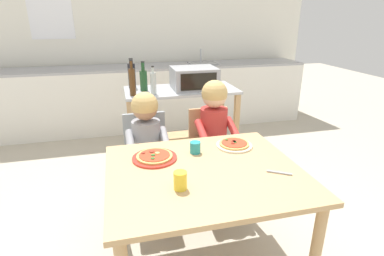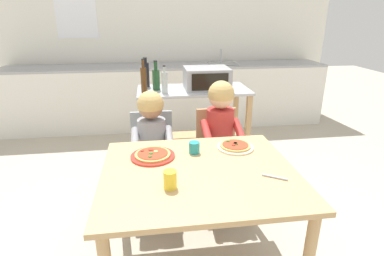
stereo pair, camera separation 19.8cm
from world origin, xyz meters
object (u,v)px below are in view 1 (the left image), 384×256
at_px(drinking_cup_yellow, 180,181).
at_px(pizza_plate_cream, 234,145).
at_px(toaster_oven, 194,78).
at_px(bottle_tall_green_wine, 153,83).
at_px(pizza_plate_red_rimmed, 155,157).
at_px(child_in_grey_shirt, 147,140).
at_px(child_in_red_shirt, 216,129).
at_px(dining_chair_right, 211,149).
at_px(dining_chair_left, 147,156).
at_px(bottle_squat_spirits, 132,75).
at_px(bottle_clear_vinegar, 144,80).
at_px(kitchen_island_cart, 181,116).
at_px(dining_table, 204,185).
at_px(serving_spoon, 279,173).
at_px(drinking_cup_teal, 195,147).
at_px(bottle_dark_olive_oil, 132,81).

bearing_deg(drinking_cup_yellow, pizza_plate_cream, 43.15).
xyz_separation_m(toaster_oven, bottle_tall_green_wine, (-0.43, -0.14, 0.00)).
relative_size(pizza_plate_red_rimmed, pizza_plate_cream, 1.14).
height_order(child_in_grey_shirt, child_in_red_shirt, child_in_red_shirt).
distance_m(toaster_oven, dining_chair_right, 0.82).
height_order(dining_chair_left, pizza_plate_cream, dining_chair_left).
relative_size(bottle_squat_spirits, dining_chair_left, 0.37).
distance_m(child_in_red_shirt, pizza_plate_cream, 0.40).
distance_m(bottle_clear_vinegar, dining_chair_right, 0.96).
bearing_deg(bottle_tall_green_wine, pizza_plate_cream, -68.24).
xyz_separation_m(kitchen_island_cart, dining_table, (-0.17, -1.45, 0.05)).
xyz_separation_m(bottle_squat_spirits, pizza_plate_red_rimmed, (0.04, -1.40, -0.26)).
bearing_deg(child_in_grey_shirt, bottle_squat_spirits, 92.12).
bearing_deg(serving_spoon, drinking_cup_teal, 135.71).
height_order(child_in_grey_shirt, drinking_cup_yellow, child_in_grey_shirt).
bearing_deg(kitchen_island_cart, dining_chair_right, -79.99).
height_order(dining_table, drinking_cup_teal, drinking_cup_teal).
bearing_deg(pizza_plate_cream, toaster_oven, 89.12).
relative_size(bottle_tall_green_wine, dining_chair_left, 0.33).
bearing_deg(toaster_oven, bottle_tall_green_wine, -161.97).
xyz_separation_m(bottle_clear_vinegar, dining_chair_right, (0.49, -0.67, -0.49)).
bearing_deg(bottle_squat_spirits, pizza_plate_red_rimmed, -88.57).
height_order(dining_table, pizza_plate_cream, pizza_plate_cream).
xyz_separation_m(toaster_oven, pizza_plate_cream, (-0.02, -1.17, -0.23)).
bearing_deg(bottle_clear_vinegar, drinking_cup_teal, -80.62).
bearing_deg(dining_table, pizza_plate_cream, 43.33).
height_order(bottle_dark_olive_oil, dining_table, bottle_dark_olive_oil).
bearing_deg(bottle_squat_spirits, pizza_plate_cream, -66.35).
relative_size(bottle_clear_vinegar, pizza_plate_red_rimmed, 1.03).
xyz_separation_m(toaster_oven, drinking_cup_yellow, (-0.49, -1.61, -0.19)).
relative_size(kitchen_island_cart, child_in_red_shirt, 1.05).
bearing_deg(bottle_clear_vinegar, kitchen_island_cart, -1.83).
height_order(dining_chair_right, child_in_red_shirt, child_in_red_shirt).
xyz_separation_m(dining_chair_right, child_in_red_shirt, (-0.00, -0.11, 0.22)).
bearing_deg(pizza_plate_cream, serving_spoon, -75.56).
xyz_separation_m(bottle_dark_olive_oil, dining_table, (0.31, -1.30, -0.37)).
height_order(bottle_clear_vinegar, dining_table, bottle_clear_vinegar).
relative_size(dining_chair_left, serving_spoon, 5.79).
distance_m(bottle_clear_vinegar, bottle_tall_green_wine, 0.17).
bearing_deg(toaster_oven, dining_chair_left, -130.66).
bearing_deg(serving_spoon, child_in_red_shirt, 97.50).
height_order(dining_table, dining_chair_left, dining_chair_left).
bearing_deg(child_in_red_shirt, bottle_clear_vinegar, 121.75).
distance_m(child_in_grey_shirt, pizza_plate_red_rimmed, 0.45).
height_order(kitchen_island_cart, bottle_clear_vinegar, bottle_clear_vinegar).
relative_size(kitchen_island_cart, child_in_grey_shirt, 1.11).
bearing_deg(dining_chair_right, toaster_oven, 88.44).
height_order(bottle_clear_vinegar, child_in_red_shirt, bottle_clear_vinegar).
bearing_deg(pizza_plate_red_rimmed, kitchen_island_cart, 70.52).
bearing_deg(pizza_plate_cream, bottle_tall_green_wine, 111.76).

